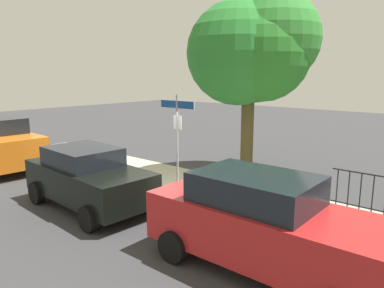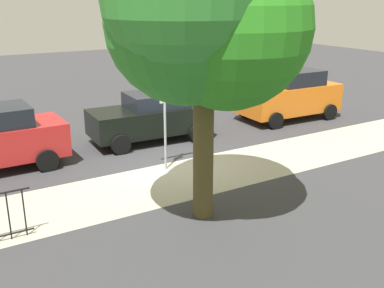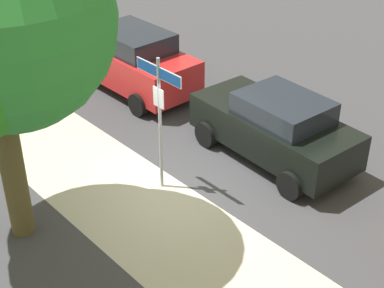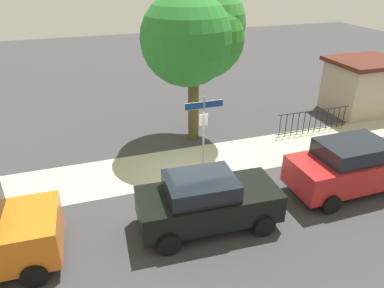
{
  "view_description": "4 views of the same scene",
  "coord_description": "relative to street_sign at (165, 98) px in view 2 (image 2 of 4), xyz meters",
  "views": [
    {
      "loc": [
        7.84,
        -7.73,
        3.63
      ],
      "look_at": [
        0.15,
        1.23,
        1.37
      ],
      "focal_mm": 34.11,
      "sensor_mm": 36.0,
      "label": 1
    },
    {
      "loc": [
        5.96,
        11.37,
        4.8
      ],
      "look_at": [
        -0.09,
        1.3,
        0.96
      ],
      "focal_mm": 42.57,
      "sensor_mm": 36.0,
      "label": 2
    },
    {
      "loc": [
        -8.05,
        6.93,
        7.42
      ],
      "look_at": [
        -0.66,
        0.33,
        1.46
      ],
      "focal_mm": 54.48,
      "sensor_mm": 36.0,
      "label": 3
    },
    {
      "loc": [
        -3.65,
        -10.13,
        7.01
      ],
      "look_at": [
        -0.22,
        0.23,
        1.42
      ],
      "focal_mm": 33.39,
      "sensor_mm": 36.0,
      "label": 4
    }
  ],
  "objects": [
    {
      "name": "sidewalk_strip",
      "position": [
        1.74,
        0.9,
        -2.11
      ],
      "size": [
        24.0,
        2.6,
        0.0
      ],
      "primitive_type": "cube",
      "color": "#B4AF96",
      "rests_on": "ground_plane"
    },
    {
      "name": "shade_tree",
      "position": [
        0.73,
        3.19,
        2.29
      ],
      "size": [
        4.41,
        4.16,
        6.39
      ],
      "color": "#4B4222",
      "rests_on": "ground_plane"
    },
    {
      "name": "car_black",
      "position": [
        -0.86,
        -2.69,
        -1.26
      ],
      "size": [
        4.15,
        2.11,
        1.67
      ],
      "rotation": [
        0.0,
        0.0,
        -0.05
      ],
      "color": "black",
      "rests_on": "ground_plane"
    },
    {
      "name": "ground_plane",
      "position": [
        -0.26,
        -0.4,
        -2.11
      ],
      "size": [
        60.0,
        60.0,
        0.0
      ],
      "primitive_type": "plane",
      "color": "#38383A"
    },
    {
      "name": "street_sign",
      "position": [
        0.0,
        0.0,
        0.0
      ],
      "size": [
        1.38,
        0.07,
        3.03
      ],
      "color": "#9EA0A5",
      "rests_on": "ground_plane"
    },
    {
      "name": "car_orange",
      "position": [
        -6.96,
        -2.5,
        -1.12
      ],
      "size": [
        4.15,
        2.24,
        1.98
      ],
      "rotation": [
        0.0,
        0.0,
        -0.03
      ],
      "color": "orange",
      "rests_on": "ground_plane"
    }
  ]
}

